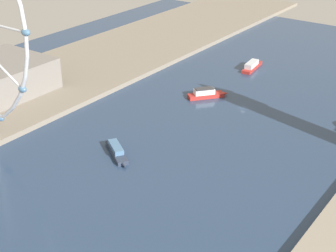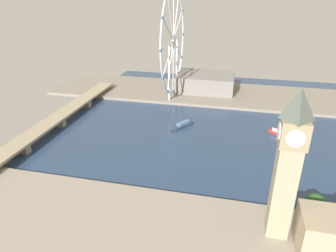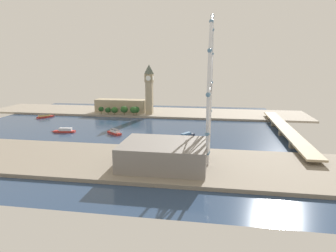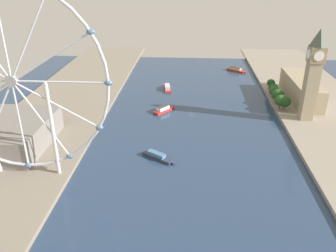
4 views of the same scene
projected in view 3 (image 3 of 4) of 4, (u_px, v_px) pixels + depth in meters
The scene contains 13 objects.
ground_plane at pixel (121, 129), 377.44m from camera, with size 414.74×414.74×0.00m, color navy.
riverbank_left at pixel (144, 112), 495.03m from camera, with size 90.00×520.00×3.00m, color gray.
riverbank_right at pixel (78, 159), 259.20m from camera, with size 90.00×520.00×3.00m, color gray.
clock_tower at pixel (149, 88), 460.17m from camera, with size 12.84×12.84×76.62m.
parliament_block at pixel (121, 106), 482.87m from camera, with size 22.00×82.60×20.76m, color tan.
tree_row_embankment at pixel (123, 110), 458.10m from camera, with size 14.01×66.05×13.94m.
ferris_wheel at pixel (210, 88), 245.61m from camera, with size 116.69×3.20×118.46m.
riverside_hall at pixel (164, 154), 236.33m from camera, with size 51.67×67.64×19.06m, color gray.
river_bridge at pixel (286, 130), 344.66m from camera, with size 226.74×16.40×8.49m.
tour_boat_0 at pixel (114, 132), 351.97m from camera, with size 19.76×22.99×6.22m.
tour_boat_1 at pixel (65, 130), 360.91m from camera, with size 9.32×30.40×5.43m.
tour_boat_2 at pixel (187, 135), 340.79m from camera, with size 25.29×18.45×4.65m.
tour_boat_3 at pixel (45, 116), 452.89m from camera, with size 24.55×20.41×5.56m.
Camera 3 is at (353.27, 117.77, 85.57)m, focal length 31.73 mm.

